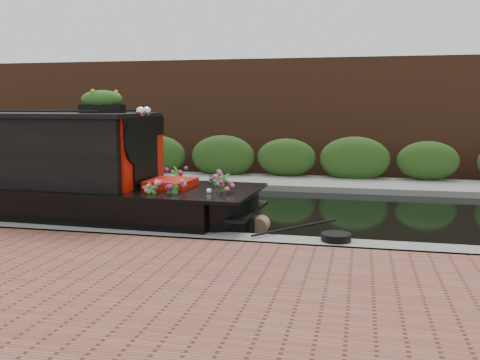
# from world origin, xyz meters

# --- Properties ---
(ground) EXTENTS (80.00, 80.00, 0.00)m
(ground) POSITION_xyz_m (0.00, 0.00, 0.00)
(ground) COLOR black
(ground) RESTS_ON ground
(near_bank_coping) EXTENTS (40.00, 0.60, 0.50)m
(near_bank_coping) POSITION_xyz_m (0.00, -3.30, 0.00)
(near_bank_coping) COLOR slate
(near_bank_coping) RESTS_ON ground
(far_bank_path) EXTENTS (40.00, 2.40, 0.34)m
(far_bank_path) POSITION_xyz_m (0.00, 4.20, 0.00)
(far_bank_path) COLOR gray
(far_bank_path) RESTS_ON ground
(far_hedge) EXTENTS (40.00, 1.10, 2.80)m
(far_hedge) POSITION_xyz_m (0.00, 5.10, 0.00)
(far_hedge) COLOR #274918
(far_hedge) RESTS_ON ground
(far_brick_wall) EXTENTS (40.00, 1.00, 8.00)m
(far_brick_wall) POSITION_xyz_m (0.00, 7.20, 0.00)
(far_brick_wall) COLOR #57311D
(far_brick_wall) RESTS_ON ground
(rope_fender) EXTENTS (0.33, 0.37, 0.33)m
(rope_fender) POSITION_xyz_m (2.71, -2.01, 0.17)
(rope_fender) COLOR brown
(rope_fender) RESTS_ON ground
(coiled_mooring_rope) EXTENTS (0.49, 0.49, 0.12)m
(coiled_mooring_rope) POSITION_xyz_m (4.18, -3.18, 0.31)
(coiled_mooring_rope) COLOR black
(coiled_mooring_rope) RESTS_ON near_bank_coping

